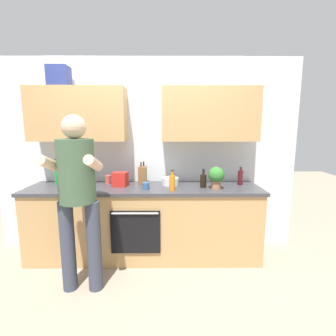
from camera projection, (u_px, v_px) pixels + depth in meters
ground_plane at (145, 255)px, 3.17m from camera, size 12.00×12.00×0.00m
back_wall_unit at (145, 137)px, 3.19m from camera, size 4.00×0.38×2.50m
counter at (144, 222)px, 3.09m from camera, size 2.84×0.67×0.90m
person_standing at (77, 190)px, 2.34m from camera, size 0.49×0.45×1.74m
bottle_soy at (203, 181)px, 2.98m from camera, size 0.08×0.08×0.23m
bottle_juice at (172, 183)px, 2.82m from camera, size 0.07×0.07×0.24m
bottle_hotsauce at (64, 182)px, 2.87m from camera, size 0.07×0.07×0.22m
bottle_wine at (240, 177)px, 3.11m from camera, size 0.07×0.07×0.23m
bottle_soda at (57, 174)px, 3.11m from camera, size 0.07×0.07×0.33m
cup_ceramic at (108, 180)px, 3.17m from camera, size 0.07×0.07×0.11m
cup_tea at (146, 186)px, 2.90m from camera, size 0.08×0.08×0.08m
mixing_bowl at (170, 181)px, 3.11m from camera, size 0.21×0.21×0.09m
knife_block at (143, 175)px, 3.16m from camera, size 0.10×0.14×0.29m
potted_herb at (216, 176)px, 2.90m from camera, size 0.19×0.19×0.26m
grocery_bag_bread at (75, 177)px, 3.08m from camera, size 0.26×0.21×0.20m
grocery_bag_crisps at (120, 179)px, 3.04m from camera, size 0.20×0.17×0.17m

